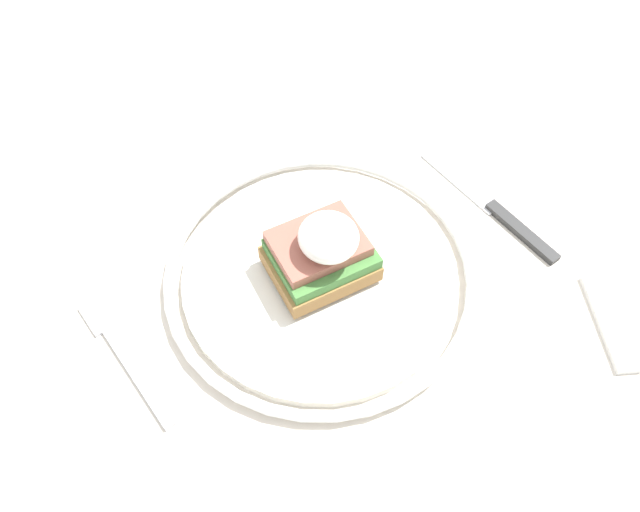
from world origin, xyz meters
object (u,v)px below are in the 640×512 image
(plate, at_px, (320,273))
(fork, at_px, (122,353))
(knife, at_px, (497,212))
(sandwich, at_px, (321,250))

(plate, height_order, fork, plate)
(plate, xyz_separation_m, knife, (0.19, -0.01, -0.01))
(plate, relative_size, fork, 1.94)
(plate, height_order, sandwich, sandwich)
(sandwich, bearing_deg, plate, 163.14)
(sandwich, xyz_separation_m, fork, (-0.19, 0.01, -0.04))
(plate, relative_size, knife, 1.59)
(sandwich, height_order, knife, sandwich)
(sandwich, bearing_deg, fork, 177.26)
(knife, bearing_deg, sandwich, 176.00)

